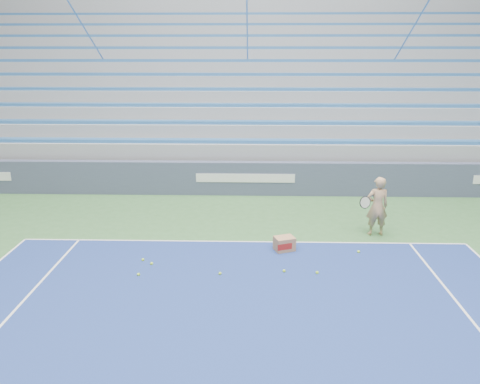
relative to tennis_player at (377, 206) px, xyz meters
The scene contains 11 objects.
sponsor_barrier 4.83m from the tennis_player, 134.74° to the left, with size 30.00×0.32×1.10m.
bleachers 9.88m from the tennis_player, 110.39° to the left, with size 31.00×9.15×7.30m.
tennis_player is the anchor object (origin of this frame).
ball_box 2.69m from the tennis_player, 156.32° to the right, with size 0.54×0.48×0.34m.
tennis_ball_0 3.40m from the tennis_player, 138.35° to the right, with size 0.07×0.07×0.07m, color #B7F031.
tennis_ball_1 4.57m from the tennis_player, 148.52° to the right, with size 0.07×0.07×0.07m, color #B7F031.
tennis_ball_2 6.13m from the tennis_player, 156.27° to the right, with size 0.07×0.07×0.07m, color #B7F031.
tennis_ball_3 1.53m from the tennis_player, 119.73° to the right, with size 0.07×0.07×0.07m, color #B7F031.
tennis_ball_4 5.78m from the tennis_player, 160.44° to the right, with size 0.07×0.07×0.07m, color #B7F031.
tennis_ball_5 2.97m from the tennis_player, 128.19° to the right, with size 0.07×0.07×0.07m, color #B7F031.
tennis_ball_6 5.94m from the tennis_player, 162.97° to the right, with size 0.07×0.07×0.07m, color #B7F031.
Camera 1 is at (0.21, 1.14, 4.59)m, focal length 35.00 mm.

